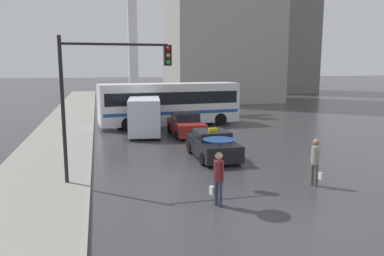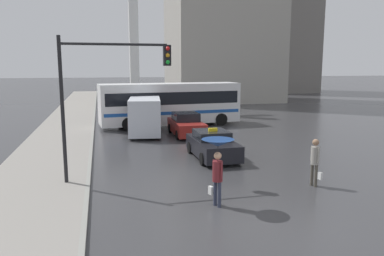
{
  "view_description": "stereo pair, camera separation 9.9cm",
  "coord_description": "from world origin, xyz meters",
  "px_view_note": "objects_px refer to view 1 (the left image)",
  "views": [
    {
      "loc": [
        -4.31,
        -9.43,
        4.56
      ],
      "look_at": [
        0.35,
        9.11,
        1.4
      ],
      "focal_mm": 35.0,
      "sensor_mm": 36.0,
      "label": 1
    },
    {
      "loc": [
        -4.21,
        -9.45,
        4.56
      ],
      "look_at": [
        0.35,
        9.11,
        1.4
      ],
      "focal_mm": 35.0,
      "sensor_mm": 36.0,
      "label": 2
    }
  ],
  "objects_px": {
    "city_bus": "(170,102)",
    "pedestrian_man": "(316,159)",
    "traffic_light": "(108,82)",
    "ambulance_van": "(144,114)",
    "pedestrian_with_umbrella": "(219,153)",
    "sedan_red": "(186,125)",
    "taxi": "(213,145)",
    "monument_cross": "(132,11)"
  },
  "relations": [
    {
      "from": "traffic_light",
      "to": "monument_cross",
      "type": "xyz_separation_m",
      "value": [
        3.24,
        24.4,
        6.07
      ]
    },
    {
      "from": "ambulance_van",
      "to": "pedestrian_man",
      "type": "xyz_separation_m",
      "value": [
        4.95,
        -12.94,
        -0.3
      ]
    },
    {
      "from": "city_bus",
      "to": "pedestrian_man",
      "type": "relative_size",
      "value": 5.9
    },
    {
      "from": "taxi",
      "to": "sedan_red",
      "type": "distance_m",
      "value": 6.41
    },
    {
      "from": "traffic_light",
      "to": "sedan_red",
      "type": "bearing_deg",
      "value": 60.9
    },
    {
      "from": "taxi",
      "to": "ambulance_van",
      "type": "bearing_deg",
      "value": -72.13
    },
    {
      "from": "city_bus",
      "to": "ambulance_van",
      "type": "bearing_deg",
      "value": -43.33
    },
    {
      "from": "sedan_red",
      "to": "monument_cross",
      "type": "relative_size",
      "value": 0.24
    },
    {
      "from": "pedestrian_with_umbrella",
      "to": "traffic_light",
      "type": "xyz_separation_m",
      "value": [
        -3.33,
        3.41,
        2.19
      ]
    },
    {
      "from": "monument_cross",
      "to": "ambulance_van",
      "type": "bearing_deg",
      "value": -92.54
    },
    {
      "from": "pedestrian_with_umbrella",
      "to": "pedestrian_man",
      "type": "xyz_separation_m",
      "value": [
        4.25,
        1.11,
        -0.72
      ]
    },
    {
      "from": "taxi",
      "to": "pedestrian_man",
      "type": "height_order",
      "value": "pedestrian_man"
    },
    {
      "from": "city_bus",
      "to": "pedestrian_with_umbrella",
      "type": "bearing_deg",
      "value": -10.88
    },
    {
      "from": "pedestrian_man",
      "to": "pedestrian_with_umbrella",
      "type": "bearing_deg",
      "value": -85.25
    },
    {
      "from": "ambulance_van",
      "to": "monument_cross",
      "type": "height_order",
      "value": "monument_cross"
    },
    {
      "from": "city_bus",
      "to": "pedestrian_man",
      "type": "xyz_separation_m",
      "value": [
        2.63,
        -15.91,
        -0.74
      ]
    },
    {
      "from": "ambulance_van",
      "to": "city_bus",
      "type": "distance_m",
      "value": 3.8
    },
    {
      "from": "city_bus",
      "to": "traffic_light",
      "type": "height_order",
      "value": "traffic_light"
    },
    {
      "from": "ambulance_van",
      "to": "traffic_light",
      "type": "height_order",
      "value": "traffic_light"
    },
    {
      "from": "pedestrian_man",
      "to": "monument_cross",
      "type": "distance_m",
      "value": 28.51
    },
    {
      "from": "city_bus",
      "to": "monument_cross",
      "type": "distance_m",
      "value": 13.68
    },
    {
      "from": "city_bus",
      "to": "monument_cross",
      "type": "height_order",
      "value": "monument_cross"
    },
    {
      "from": "pedestrian_man",
      "to": "traffic_light",
      "type": "xyz_separation_m",
      "value": [
        -7.58,
        2.3,
        2.91
      ]
    },
    {
      "from": "taxi",
      "to": "pedestrian_with_umbrella",
      "type": "height_order",
      "value": "pedestrian_with_umbrella"
    },
    {
      "from": "city_bus",
      "to": "pedestrian_with_umbrella",
      "type": "relative_size",
      "value": 4.83
    },
    {
      "from": "taxi",
      "to": "pedestrian_with_umbrella",
      "type": "bearing_deg",
      "value": 74.45
    },
    {
      "from": "pedestrian_with_umbrella",
      "to": "monument_cross",
      "type": "xyz_separation_m",
      "value": [
        -0.08,
        27.82,
        8.26
      ]
    },
    {
      "from": "sedan_red",
      "to": "city_bus",
      "type": "relative_size",
      "value": 0.39
    },
    {
      "from": "traffic_light",
      "to": "monument_cross",
      "type": "bearing_deg",
      "value": 82.43
    },
    {
      "from": "pedestrian_with_umbrella",
      "to": "traffic_light",
      "type": "relative_size",
      "value": 0.4
    },
    {
      "from": "taxi",
      "to": "pedestrian_with_umbrella",
      "type": "xyz_separation_m",
      "value": [
        -1.78,
        -6.38,
        1.15
      ]
    },
    {
      "from": "city_bus",
      "to": "monument_cross",
      "type": "bearing_deg",
      "value": -176.44
    },
    {
      "from": "ambulance_van",
      "to": "monument_cross",
      "type": "relative_size",
      "value": 0.32
    },
    {
      "from": "taxi",
      "to": "pedestrian_with_umbrella",
      "type": "relative_size",
      "value": 1.8
    },
    {
      "from": "pedestrian_man",
      "to": "traffic_light",
      "type": "bearing_deg",
      "value": -116.78
    },
    {
      "from": "taxi",
      "to": "pedestrian_man",
      "type": "distance_m",
      "value": 5.84
    },
    {
      "from": "ambulance_van",
      "to": "pedestrian_man",
      "type": "distance_m",
      "value": 13.85
    },
    {
      "from": "ambulance_van",
      "to": "traffic_light",
      "type": "bearing_deg",
      "value": 83.67
    },
    {
      "from": "ambulance_van",
      "to": "city_bus",
      "type": "bearing_deg",
      "value": -120.32
    },
    {
      "from": "city_bus",
      "to": "pedestrian_man",
      "type": "height_order",
      "value": "city_bus"
    },
    {
      "from": "city_bus",
      "to": "pedestrian_man",
      "type": "bearing_deg",
      "value": 3.95
    },
    {
      "from": "monument_cross",
      "to": "traffic_light",
      "type": "bearing_deg",
      "value": -97.57
    }
  ]
}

